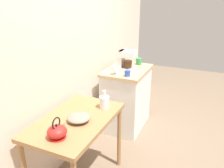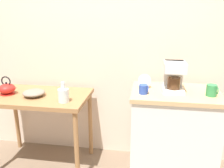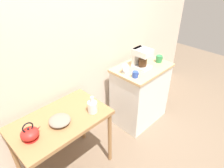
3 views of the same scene
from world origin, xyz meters
TOP-DOWN VIEW (x-y plane):
  - back_wall at (0.10, 0.48)m, footprint 4.40×0.10m
  - wooden_table at (-0.61, 0.07)m, footprint 0.96×0.59m
  - kitchen_counter at (0.68, 0.06)m, footprint 0.77×0.54m
  - bowl_stoneware at (-0.64, 0.02)m, footprint 0.21×0.21m
  - teakettle at (-0.92, 0.04)m, footprint 0.19×0.16m
  - glass_carafe_vase at (-0.31, -0.07)m, footprint 0.10×0.10m
  - coffee_maker at (0.65, 0.08)m, footprint 0.18×0.22m
  - mug_tall_green at (0.96, -0.01)m, footprint 0.09×0.08m
  - mug_blue at (0.40, -0.05)m, footprint 0.08×0.07m
  - table_clock at (0.40, 0.12)m, footprint 0.12×0.06m

SIDE VIEW (x-z plane):
  - kitchen_counter at x=0.68m, z-range 0.00..0.88m
  - wooden_table at x=-0.61m, z-range 0.29..1.06m
  - bowl_stoneware at x=-0.64m, z-range 0.78..0.84m
  - teakettle at x=-0.92m, z-range 0.74..0.92m
  - glass_carafe_vase at x=-0.31m, z-range 0.75..0.93m
  - mug_blue at x=0.40m, z-range 0.88..0.96m
  - mug_tall_green at x=0.96m, z-range 0.88..0.98m
  - table_clock at x=0.40m, z-range 0.88..1.00m
  - coffee_maker at x=0.65m, z-range 0.89..1.15m
  - back_wall at x=0.10m, z-range 0.00..2.80m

